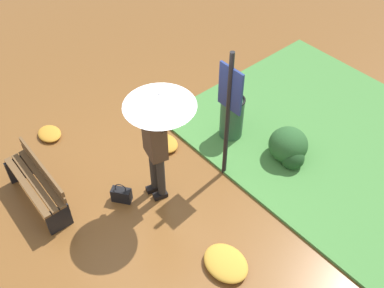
{
  "coord_description": "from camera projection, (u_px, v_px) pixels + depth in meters",
  "views": [
    {
      "loc": [
        3.83,
        -2.6,
        5.61
      ],
      "look_at": [
        0.19,
        0.54,
        0.85
      ],
      "focal_mm": 43.15,
      "sensor_mm": 36.0,
      "label": 1
    }
  ],
  "objects": [
    {
      "name": "park_bench",
      "position": [
        37.0,
        183.0,
        6.81
      ],
      "size": [
        1.4,
        0.41,
        0.75
      ],
      "color": "black",
      "rests_on": "ground_plane"
    },
    {
      "name": "trash_bin",
      "position": [
        232.0,
        118.0,
        7.83
      ],
      "size": [
        0.42,
        0.42,
        0.83
      ],
      "color": "#2D5138",
      "rests_on": "ground_plane"
    },
    {
      "name": "leaf_pile_far_path",
      "position": [
        49.0,
        134.0,
        8.08
      ],
      "size": [
        0.47,
        0.38,
        0.1
      ],
      "color": "#C68428",
      "rests_on": "ground_plane"
    },
    {
      "name": "person_with_umbrella",
      "position": [
        157.0,
        120.0,
        6.08
      ],
      "size": [
        0.96,
        0.96,
        2.04
      ],
      "color": "#2D2823",
      "rests_on": "ground_plane"
    },
    {
      "name": "shrub_cluster",
      "position": [
        289.0,
        147.0,
        7.53
      ],
      "size": [
        0.71,
        0.64,
        0.58
      ],
      "color": "#285628",
      "rests_on": "ground_plane"
    },
    {
      "name": "ground_plane",
      "position": [
        158.0,
        192.0,
        7.21
      ],
      "size": [
        18.0,
        18.0,
        0.0
      ],
      "primitive_type": "plane",
      "color": "brown"
    },
    {
      "name": "leaf_pile_near_person",
      "position": [
        226.0,
        263.0,
        6.24
      ],
      "size": [
        0.67,
        0.54,
        0.15
      ],
      "color": "gold",
      "rests_on": "ground_plane"
    },
    {
      "name": "handbag",
      "position": [
        121.0,
        195.0,
        7.01
      ],
      "size": [
        0.32,
        0.29,
        0.37
      ],
      "color": "black",
      "rests_on": "ground_plane"
    },
    {
      "name": "leaf_pile_by_bench",
      "position": [
        165.0,
        143.0,
        7.91
      ],
      "size": [
        0.52,
        0.41,
        0.11
      ],
      "color": "#C68428",
      "rests_on": "ground_plane"
    },
    {
      "name": "info_sign_post",
      "position": [
        229.0,
        103.0,
        6.5
      ],
      "size": [
        0.44,
        0.07,
        2.3
      ],
      "color": "black",
      "rests_on": "ground_plane"
    },
    {
      "name": "grass_verge",
      "position": [
        332.0,
        138.0,
        8.05
      ],
      "size": [
        4.8,
        4.0,
        0.05
      ],
      "color": "#47843D",
      "rests_on": "ground_plane"
    }
  ]
}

